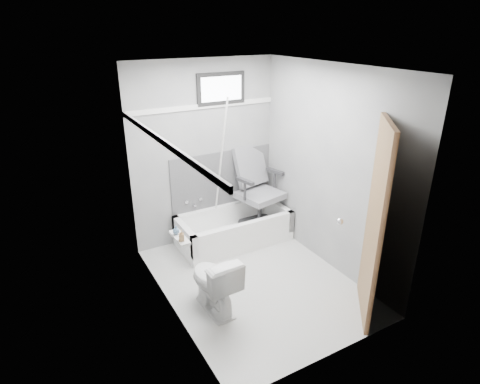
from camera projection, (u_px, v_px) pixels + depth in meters
floor at (255, 281)px, 4.68m from camera, size 2.60×2.60×0.00m
ceiling at (258, 67)px, 3.74m from camera, size 2.60×2.60×0.00m
wall_back at (205, 154)px, 5.25m from camera, size 2.00×0.02×2.40m
wall_front at (342, 239)px, 3.17m from camera, size 2.00×0.02×2.40m
wall_left at (165, 205)px, 3.76m from camera, size 0.02×2.60×2.40m
wall_right at (330, 170)px, 4.66m from camera, size 0.02×2.60×2.40m
bathtub at (234, 228)px, 5.45m from camera, size 1.50×0.70×0.42m
office_chair at (260, 189)px, 5.48m from camera, size 0.77×0.77×1.12m
toilet at (214, 282)px, 4.11m from camera, size 0.40×0.68×0.66m
door at (419, 231)px, 3.70m from camera, size 0.78×0.78×2.00m
window at (221, 88)px, 5.04m from camera, size 0.66×0.04×0.40m
backerboard at (222, 179)px, 5.51m from camera, size 1.50×0.02×0.78m
trim_back at (203, 106)px, 5.00m from camera, size 2.00×0.02×0.06m
trim_left at (162, 141)px, 3.52m from camera, size 0.02×2.60×0.06m
pole at (220, 168)px, 5.17m from camera, size 0.02×0.50×1.90m
shelf at (180, 238)px, 3.80m from camera, size 0.10×0.32×0.02m
soap_bottle_a at (181, 235)px, 3.70m from camera, size 0.06×0.06×0.11m
soap_bottle_b at (176, 230)px, 3.82m from camera, size 0.09×0.09×0.08m
faucet at (194, 202)px, 5.39m from camera, size 0.26×0.10×0.16m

